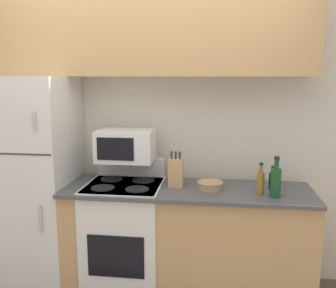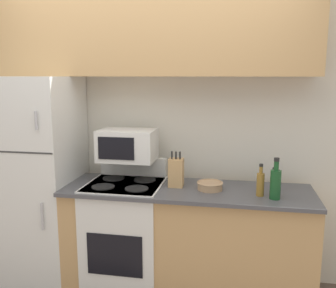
% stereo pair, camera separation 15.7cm
% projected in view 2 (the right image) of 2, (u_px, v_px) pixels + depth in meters
% --- Properties ---
extents(wall_back, '(8.00, 0.05, 2.55)m').
position_uv_depth(wall_back, '(157.00, 133.00, 3.32)').
color(wall_back, silver).
rests_on(wall_back, ground_plane).
extents(lower_cabinets, '(1.94, 0.61, 0.91)m').
position_uv_depth(lower_cabinets, '(187.00, 242.00, 3.02)').
color(lower_cabinets, tan).
rests_on(lower_cabinets, ground_plane).
extents(refrigerator, '(0.66, 0.68, 1.77)m').
position_uv_depth(refrigerator, '(39.00, 181.00, 3.22)').
color(refrigerator, white).
rests_on(refrigerator, ground_plane).
extents(upper_cabinets, '(2.60, 0.33, 0.67)m').
position_uv_depth(upper_cabinets, '(151.00, 34.00, 2.99)').
color(upper_cabinets, tan).
rests_on(upper_cabinets, refrigerator).
extents(stove, '(0.60, 0.59, 1.08)m').
position_uv_depth(stove, '(126.00, 235.00, 3.10)').
color(stove, white).
rests_on(stove, ground_plane).
extents(microwave, '(0.46, 0.32, 0.26)m').
position_uv_depth(microwave, '(127.00, 145.00, 3.08)').
color(microwave, white).
rests_on(microwave, stove).
extents(knife_block, '(0.11, 0.11, 0.29)m').
position_uv_depth(knife_block, '(176.00, 172.00, 2.95)').
color(knife_block, tan).
rests_on(knife_block, lower_cabinets).
extents(bowl, '(0.20, 0.20, 0.06)m').
position_uv_depth(bowl, '(210.00, 185.00, 2.88)').
color(bowl, tan).
rests_on(bowl, lower_cabinets).
extents(bottle_soy_sauce, '(0.05, 0.05, 0.18)m').
position_uv_depth(bottle_soy_sauce, '(274.00, 181.00, 2.86)').
color(bottle_soy_sauce, black).
rests_on(bottle_soy_sauce, lower_cabinets).
extents(bottle_wine_green, '(0.08, 0.08, 0.30)m').
position_uv_depth(bottle_wine_green, '(275.00, 183.00, 2.65)').
color(bottle_wine_green, '#194C23').
rests_on(bottle_wine_green, lower_cabinets).
extents(bottle_vinegar, '(0.06, 0.06, 0.24)m').
position_uv_depth(bottle_vinegar, '(260.00, 183.00, 2.72)').
color(bottle_vinegar, olive).
rests_on(bottle_vinegar, lower_cabinets).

